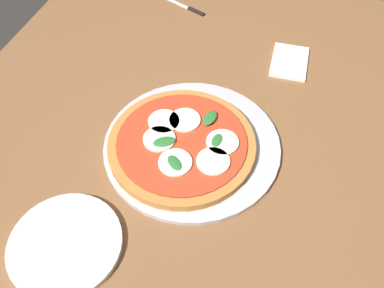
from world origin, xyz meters
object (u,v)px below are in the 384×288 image
(serving_tray, at_px, (192,145))
(pizza, at_px, (182,144))
(dining_table, at_px, (201,165))
(napkin, at_px, (289,62))
(knife, at_px, (187,8))
(plate_white, at_px, (65,244))

(serving_tray, xyz_separation_m, pizza, (0.02, -0.02, 0.02))
(dining_table, relative_size, serving_tray, 3.64)
(serving_tray, xyz_separation_m, napkin, (-0.34, 0.16, -0.00))
(pizza, height_order, knife, pizza)
(dining_table, height_order, knife, knife)
(dining_table, distance_m, napkin, 0.36)
(plate_white, bearing_deg, serving_tray, 152.46)
(dining_table, distance_m, plate_white, 0.36)
(napkin, bearing_deg, serving_tray, -24.90)
(pizza, relative_size, napkin, 2.39)
(knife, bearing_deg, plate_white, 1.43)
(dining_table, distance_m, pizza, 0.12)
(napkin, bearing_deg, dining_table, -24.16)
(pizza, xyz_separation_m, plate_white, (0.27, -0.13, -0.02))
(serving_tray, distance_m, knife, 0.52)
(dining_table, bearing_deg, serving_tray, -34.80)
(serving_tray, xyz_separation_m, knife, (-0.49, -0.17, -0.00))
(plate_white, bearing_deg, pizza, 153.87)
(dining_table, xyz_separation_m, knife, (-0.47, -0.18, 0.09))
(serving_tray, distance_m, napkin, 0.37)
(knife, bearing_deg, dining_table, 21.21)
(knife, bearing_deg, pizza, 16.59)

